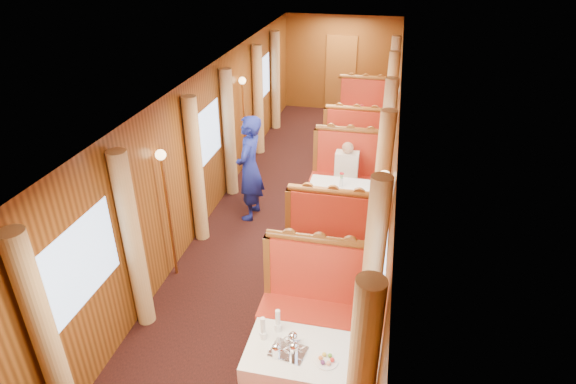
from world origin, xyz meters
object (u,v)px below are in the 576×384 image
(table_far, at_px, (359,131))
(passenger, at_px, (346,168))
(teapot_left, at_px, (276,352))
(steward, at_px, (250,168))
(table_near, at_px, (298,377))
(banquette_near_aft, at_px, (315,306))
(teapot_back, at_px, (293,341))
(banquette_far_fwd, at_px, (355,146))
(rose_vase_mid, at_px, (342,176))
(teapot_right, at_px, (293,351))
(table_mid, at_px, (340,207))
(tea_tray, at_px, (288,351))
(banquette_mid_fwd, at_px, (332,239))
(fruit_plate, at_px, (326,360))
(rose_vase_far, at_px, (362,108))
(banquette_mid_aft, at_px, (347,177))
(banquette_far_aft, at_px, (363,114))

(table_far, xyz_separation_m, passenger, (-0.00, -2.76, 0.37))
(table_far, bearing_deg, teapot_left, -91.59)
(steward, bearing_deg, table_near, 25.63)
(banquette_near_aft, xyz_separation_m, teapot_left, (-0.20, -1.14, 0.39))
(table_near, xyz_separation_m, teapot_back, (-0.07, 0.04, 0.44))
(table_far, relative_size, teapot_back, 6.45)
(banquette_far_fwd, height_order, teapot_left, banquette_far_fwd)
(banquette_near_aft, distance_m, teapot_left, 1.22)
(teapot_left, relative_size, rose_vase_mid, 0.43)
(teapot_right, bearing_deg, table_far, 69.36)
(table_near, relative_size, table_mid, 1.00)
(banquette_near_aft, distance_m, steward, 2.99)
(tea_tray, bearing_deg, banquette_near_aft, 84.63)
(banquette_mid_fwd, relative_size, teapot_left, 8.70)
(banquette_far_fwd, height_order, fruit_plate, banquette_far_fwd)
(banquette_far_fwd, bearing_deg, table_far, 90.00)
(teapot_right, xyz_separation_m, passenger, (0.04, 4.32, -0.07))
(banquette_mid_fwd, height_order, table_far, banquette_mid_fwd)
(table_mid, distance_m, rose_vase_mid, 0.55)
(table_near, bearing_deg, teapot_right, -114.00)
(rose_vase_far, relative_size, passenger, 0.47)
(banquette_mid_aft, distance_m, rose_vase_mid, 1.11)
(banquette_near_aft, height_order, teapot_right, banquette_near_aft)
(table_far, xyz_separation_m, fruit_plate, (0.28, -7.08, 0.39))
(table_far, bearing_deg, fruit_plate, -87.70)
(teapot_left, distance_m, passenger, 4.37)
(steward, relative_size, passenger, 2.40)
(passenger, bearing_deg, steward, -155.27)
(teapot_left, relative_size, teapot_back, 0.95)
(banquette_mid_aft, distance_m, rose_vase_far, 2.54)
(teapot_right, relative_size, steward, 0.09)
(banquette_near_aft, relative_size, teapot_right, 8.13)
(banquette_mid_fwd, xyz_separation_m, banquette_far_aft, (0.00, 5.53, 0.00))
(fruit_plate, bearing_deg, steward, 116.76)
(table_mid, distance_m, fruit_plate, 3.61)
(banquette_near_aft, bearing_deg, banquette_mid_aft, 90.00)
(banquette_far_aft, relative_size, rose_vase_mid, 3.72)
(banquette_far_fwd, relative_size, fruit_plate, 5.94)
(banquette_far_aft, bearing_deg, rose_vase_mid, -90.09)
(banquette_near_aft, xyz_separation_m, steward, (-1.54, 2.51, 0.49))
(banquette_near_aft, bearing_deg, passenger, 90.00)
(table_far, height_order, passenger, passenger)
(banquette_mid_aft, height_order, tea_tray, banquette_mid_aft)
(passenger, bearing_deg, rose_vase_mid, -90.55)
(banquette_near_aft, height_order, table_far, banquette_near_aft)
(banquette_far_fwd, bearing_deg, banquette_mid_fwd, -90.00)
(banquette_mid_fwd, relative_size, tea_tray, 3.94)
(tea_tray, distance_m, teapot_left, 0.14)
(banquette_mid_aft, xyz_separation_m, banquette_far_aft, (0.00, 3.50, 0.00))
(banquette_near_aft, bearing_deg, banquette_mid_fwd, 90.00)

